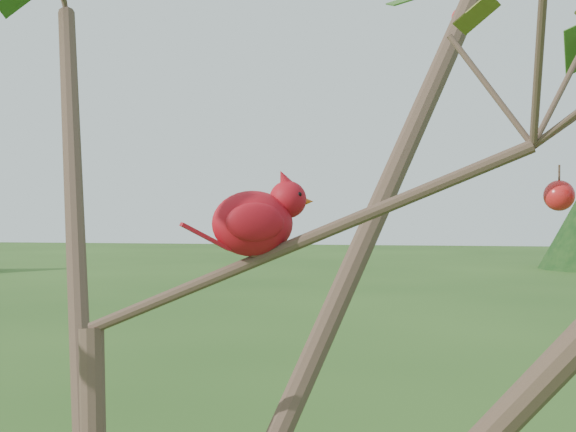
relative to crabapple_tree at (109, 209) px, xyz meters
name	(u,v)px	position (x,y,z in m)	size (l,w,h in m)	color
crabapple_tree	(109,209)	(0.00, 0.00, 0.00)	(2.35, 2.05, 2.95)	#463225
cardinal	(257,220)	(0.17, 0.11, -0.02)	(0.18, 0.12, 0.13)	red
distant_trees	(388,226)	(-0.16, 23.45, -0.68)	(39.98, 8.88, 3.36)	#463225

